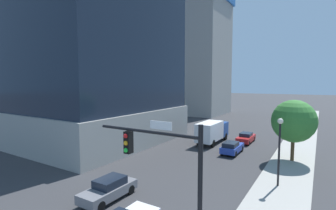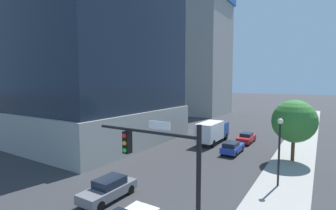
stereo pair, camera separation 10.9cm
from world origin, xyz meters
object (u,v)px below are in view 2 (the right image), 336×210
at_px(street_tree, 294,121).
at_px(car_blue, 232,147).
at_px(car_gray, 109,189).
at_px(car_red, 246,138).
at_px(traffic_light_pole, 164,169).
at_px(box_truck, 212,131).
at_px(street_lamp, 280,142).
at_px(construction_building, 197,49).

distance_m(street_tree, car_blue, 7.35).
height_order(car_gray, car_red, car_gray).
height_order(traffic_light_pole, street_tree, traffic_light_pole).
xyz_separation_m(car_red, box_truck, (-3.97, -2.75, 1.02)).
bearing_deg(box_truck, car_blue, -42.85).
bearing_deg(street_tree, car_blue, -176.88).
bearing_deg(street_lamp, construction_building, 123.08).
xyz_separation_m(street_lamp, street_tree, (0.32, 7.78, 0.63)).
relative_size(car_gray, box_truck, 0.61).
relative_size(construction_building, car_red, 9.08).
relative_size(street_tree, box_truck, 0.90).
distance_m(street_tree, box_truck, 11.21).
bearing_deg(construction_building, car_blue, -58.41).
distance_m(street_lamp, car_gray, 13.58).
relative_size(street_lamp, car_red, 1.25).
bearing_deg(construction_building, car_red, -52.76).
bearing_deg(car_red, car_gray, -100.01).
bearing_deg(box_truck, street_lamp, -47.91).
bearing_deg(traffic_light_pole, car_blue, 99.01).
xyz_separation_m(construction_building, street_lamp, (26.81, -41.15, -13.92)).
bearing_deg(car_gray, box_truck, 90.00).
relative_size(traffic_light_pole, car_blue, 1.62).
height_order(construction_building, street_lamp, construction_building).
bearing_deg(car_blue, construction_building, 121.59).
distance_m(car_gray, car_blue, 16.56).
bearing_deg(car_gray, construction_building, 108.61).
bearing_deg(box_truck, car_gray, -90.00).
distance_m(construction_building, car_red, 38.25).
xyz_separation_m(street_lamp, car_blue, (-6.07, 7.43, -2.99)).
xyz_separation_m(construction_building, car_blue, (20.74, -33.72, -16.92)).
height_order(traffic_light_pole, car_red, traffic_light_pole).
bearing_deg(traffic_light_pole, construction_building, 114.08).
bearing_deg(car_gray, car_blue, 76.12).
xyz_separation_m(car_blue, box_truck, (-3.97, 3.69, 0.97)).
bearing_deg(box_truck, car_red, 34.66).
height_order(street_tree, car_gray, street_tree).
relative_size(traffic_light_pole, box_truck, 0.92).
relative_size(street_lamp, car_gray, 1.24).
relative_size(construction_building, traffic_light_pole, 6.00).
height_order(traffic_light_pole, car_blue, traffic_light_pole).
relative_size(construction_building, car_blue, 9.74).
height_order(car_gray, box_truck, box_truck).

